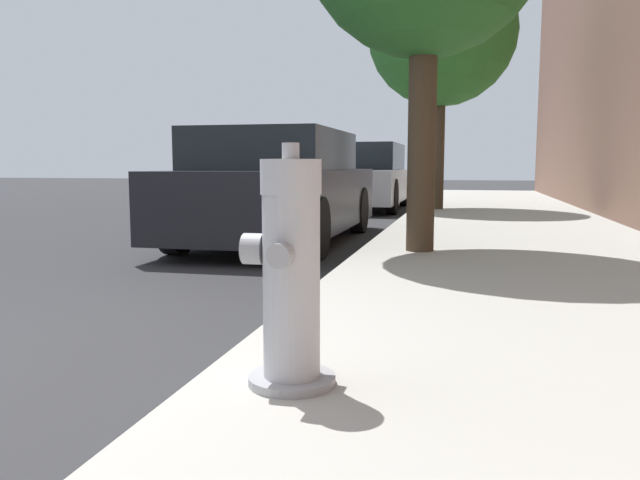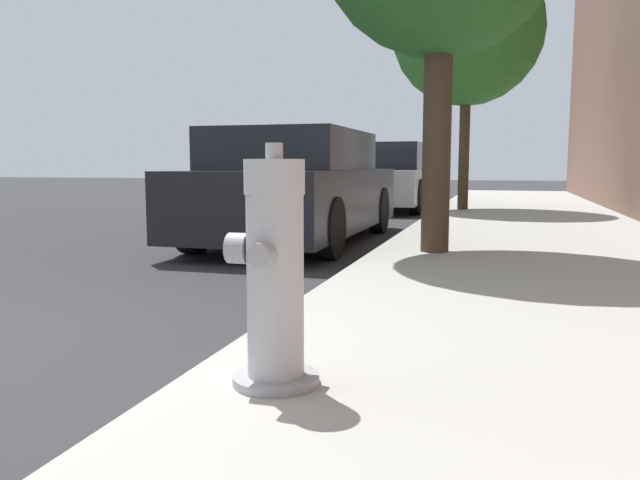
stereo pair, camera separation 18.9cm
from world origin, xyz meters
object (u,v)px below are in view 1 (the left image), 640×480
(parked_car_near, at_px, (279,189))
(parked_car_mid, at_px, (364,178))
(fire_hydrant, at_px, (290,276))
(street_tree_far, at_px, (442,31))

(parked_car_near, xyz_separation_m, parked_car_mid, (0.08, 6.20, 0.02))
(fire_hydrant, xyz_separation_m, street_tree_far, (0.11, 10.27, 2.98))
(parked_car_mid, height_order, street_tree_far, street_tree_far)
(parked_car_near, relative_size, street_tree_far, 0.89)
(parked_car_mid, distance_m, street_tree_far, 3.54)
(street_tree_far, bearing_deg, fire_hydrant, -90.60)
(parked_car_mid, bearing_deg, street_tree_far, -36.40)
(fire_hydrant, relative_size, street_tree_far, 0.19)
(fire_hydrant, relative_size, parked_car_mid, 0.22)
(parked_car_near, xyz_separation_m, street_tree_far, (1.78, 4.94, 2.85))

